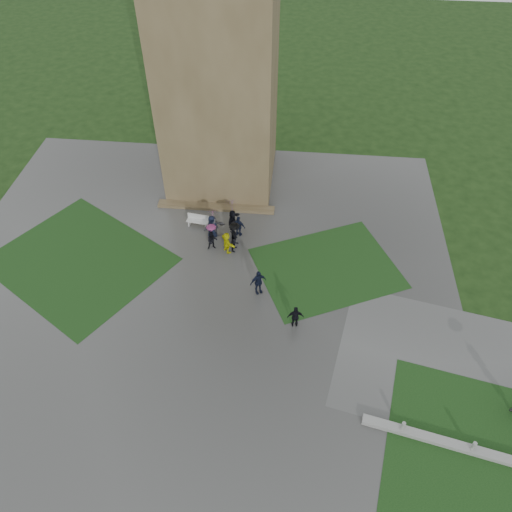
# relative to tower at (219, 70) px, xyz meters

# --- Properties ---
(ground) EXTENTS (120.00, 120.00, 0.00)m
(ground) POSITION_rel_tower_xyz_m (0.00, -15.00, -9.00)
(ground) COLOR black
(plaza) EXTENTS (34.00, 34.00, 0.02)m
(plaza) POSITION_rel_tower_xyz_m (0.00, -13.00, -8.99)
(plaza) COLOR #3A3A38
(plaza) RESTS_ON ground
(lawn_inset_left) EXTENTS (14.10, 13.46, 0.01)m
(lawn_inset_left) POSITION_rel_tower_xyz_m (-8.50, -11.00, -8.97)
(lawn_inset_left) COLOR #143311
(lawn_inset_left) RESTS_ON plaza
(lawn_inset_right) EXTENTS (11.12, 10.15, 0.01)m
(lawn_inset_right) POSITION_rel_tower_xyz_m (8.50, -10.00, -8.97)
(lawn_inset_right) COLOR #143311
(lawn_inset_right) RESTS_ON plaza
(tower) EXTENTS (8.00, 8.00, 18.00)m
(tower) POSITION_rel_tower_xyz_m (0.00, 0.00, 0.00)
(tower) COLOR brown
(tower) RESTS_ON ground
(tower_plinth) EXTENTS (9.00, 0.80, 0.22)m
(tower_plinth) POSITION_rel_tower_xyz_m (0.00, -4.40, -8.87)
(tower_plinth) COLOR brown
(tower_plinth) RESTS_ON plaza
(bench) EXTENTS (1.67, 0.72, 0.94)m
(bench) POSITION_rel_tower_xyz_m (-1.00, -6.54, -8.50)
(bench) COLOR beige
(bench) RESTS_ON plaza
(visitor_cluster) EXTENTS (3.20, 4.02, 2.56)m
(visitor_cluster) POSITION_rel_tower_xyz_m (1.20, -7.75, -7.90)
(visitor_cluster) COLOR black
(visitor_cluster) RESTS_ON plaza
(pedestrian_mid) EXTENTS (1.27, 1.11, 1.88)m
(pedestrian_mid) POSITION_rel_tower_xyz_m (4.04, -12.59, -8.04)
(pedestrian_mid) COLOR black
(pedestrian_mid) RESTS_ON plaza
(pedestrian_near) EXTENTS (1.04, 0.66, 1.68)m
(pedestrian_near) POSITION_rel_tower_xyz_m (6.53, -15.05, -8.14)
(pedestrian_near) COLOR black
(pedestrian_near) RESTS_ON plaza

